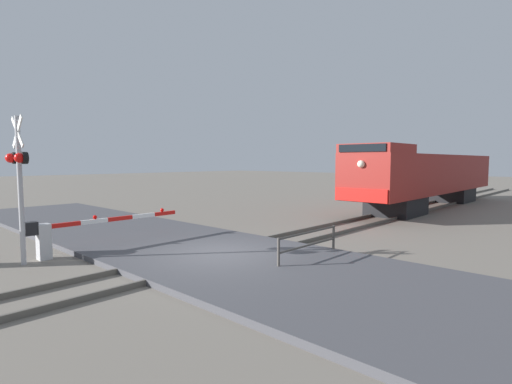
% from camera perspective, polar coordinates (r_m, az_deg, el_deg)
% --- Properties ---
extents(ground_plane, '(160.00, 160.00, 0.00)m').
position_cam_1_polar(ground_plane, '(12.41, -5.53, -9.63)').
color(ground_plane, slate).
extents(rail_track_left, '(0.08, 80.00, 0.15)m').
position_cam_1_polar(rail_track_left, '(12.92, -7.66, -8.73)').
color(rail_track_left, '#59544C').
rests_on(rail_track_left, ground_plane).
extents(rail_track_right, '(0.08, 80.00, 0.15)m').
position_cam_1_polar(rail_track_right, '(11.88, -3.20, -9.89)').
color(rail_track_right, '#59544C').
rests_on(rail_track_right, ground_plane).
extents(road_surface, '(36.00, 6.03, 0.17)m').
position_cam_1_polar(road_surface, '(12.39, -5.53, -9.26)').
color(road_surface, '#47474C').
rests_on(road_surface, ground_plane).
extents(locomotive, '(2.88, 18.61, 3.89)m').
position_cam_1_polar(locomotive, '(27.62, 23.92, 2.21)').
color(locomotive, black).
rests_on(locomotive, ground_plane).
extents(crossing_signal, '(1.18, 0.33, 4.35)m').
position_cam_1_polar(crossing_signal, '(13.10, -31.48, 2.55)').
color(crossing_signal, '#ADADB2').
rests_on(crossing_signal, ground_plane).
extents(crossing_gate, '(0.36, 5.37, 1.22)m').
position_cam_1_polar(crossing_gate, '(13.91, -26.18, -5.36)').
color(crossing_gate, silver).
rests_on(crossing_gate, ground_plane).
extents(guard_railing, '(0.08, 2.89, 0.95)m').
position_cam_1_polar(guard_railing, '(11.82, 7.71, -7.26)').
color(guard_railing, '#4C4742').
rests_on(guard_railing, ground_plane).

